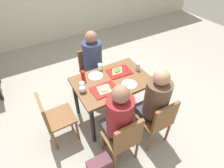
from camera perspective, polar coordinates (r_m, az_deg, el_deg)
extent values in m
cube|color=#9E998E|center=(3.21, 0.00, -9.36)|extent=(10.00, 10.00, 0.02)
cube|color=brown|center=(2.68, 0.00, 0.90)|extent=(1.11, 0.76, 0.04)
cylinder|color=black|center=(2.61, -6.06, -12.96)|extent=(0.06, 0.06, 0.72)
cylinder|color=black|center=(2.97, 11.42, -5.05)|extent=(0.06, 0.06, 0.72)
cylinder|color=black|center=(3.01, -11.26, -4.29)|extent=(0.06, 0.06, 0.72)
cylinder|color=black|center=(3.33, 4.62, 1.69)|extent=(0.06, 0.06, 0.72)
cube|color=brown|center=(2.42, 2.45, -15.90)|extent=(0.40, 0.40, 0.03)
cube|color=brown|center=(2.16, 5.24, -16.19)|extent=(0.38, 0.04, 0.40)
cylinder|color=brown|center=(2.64, -3.01, -17.41)|extent=(0.04, 0.04, 0.41)
cylinder|color=brown|center=(2.74, 3.49, -14.37)|extent=(0.04, 0.04, 0.41)
cylinder|color=brown|center=(2.50, 0.94, -23.18)|extent=(0.04, 0.04, 0.41)
cylinder|color=brown|center=(2.60, 7.79, -19.61)|extent=(0.04, 0.04, 0.41)
cube|color=brown|center=(2.65, 12.85, -10.51)|extent=(0.40, 0.40, 0.03)
cube|color=brown|center=(2.41, 16.36, -10.08)|extent=(0.38, 0.04, 0.40)
cylinder|color=brown|center=(2.82, 7.23, -12.50)|extent=(0.04, 0.04, 0.41)
cylinder|color=brown|center=(2.97, 12.64, -9.66)|extent=(0.04, 0.04, 0.41)
cylinder|color=brown|center=(2.68, 11.64, -17.41)|extent=(0.04, 0.04, 0.41)
cylinder|color=brown|center=(2.84, 17.10, -14.07)|extent=(0.04, 0.04, 0.41)
cube|color=brown|center=(3.34, -5.83, 3.34)|extent=(0.40, 0.40, 0.03)
cube|color=brown|center=(3.36, -7.42, 7.87)|extent=(0.38, 0.04, 0.40)
cylinder|color=brown|center=(3.42, -1.79, -0.23)|extent=(0.04, 0.04, 0.41)
cylinder|color=brown|center=(3.32, -6.95, -2.17)|extent=(0.04, 0.04, 0.41)
cylinder|color=brown|center=(3.66, -4.35, 2.80)|extent=(0.04, 0.04, 0.41)
cylinder|color=brown|center=(3.56, -9.24, 1.08)|extent=(0.04, 0.04, 0.41)
cube|color=brown|center=(2.70, -16.14, -10.01)|extent=(0.40, 0.40, 0.03)
cube|color=brown|center=(2.54, -20.89, -8.28)|extent=(0.04, 0.38, 0.40)
cylinder|color=brown|center=(2.99, -13.25, -9.32)|extent=(0.04, 0.04, 0.41)
cylinder|color=brown|center=(2.78, -10.82, -14.09)|extent=(0.04, 0.04, 0.41)
cylinder|color=brown|center=(2.97, -19.48, -11.57)|extent=(0.04, 0.04, 0.41)
cylinder|color=brown|center=(2.76, -17.61, -16.60)|extent=(0.04, 0.04, 0.41)
cylinder|color=#383842|center=(2.68, -1.88, -15.49)|extent=(0.10, 0.10, 0.44)
cylinder|color=#383842|center=(2.73, 1.16, -14.09)|extent=(0.10, 0.10, 0.44)
cube|color=#383842|center=(2.43, 0.83, -12.86)|extent=(0.32, 0.28, 0.10)
cylinder|color=maroon|center=(2.13, 2.45, -9.98)|extent=(0.32, 0.32, 0.52)
sphere|color=#8C664C|center=(1.87, 2.75, -3.20)|extent=(0.20, 0.20, 0.20)
cylinder|color=#383842|center=(2.87, 8.04, -10.74)|extent=(0.10, 0.10, 0.44)
cylinder|color=#383842|center=(2.94, 10.58, -9.44)|extent=(0.10, 0.10, 0.44)
cube|color=#383842|center=(2.65, 11.26, -7.79)|extent=(0.32, 0.28, 0.10)
cylinder|color=brown|center=(2.38, 13.86, -4.52)|extent=(0.32, 0.32, 0.52)
sphere|color=tan|center=(2.15, 15.32, 2.05)|extent=(0.20, 0.20, 0.20)
cylinder|color=#383842|center=(3.34, -2.66, -1.13)|extent=(0.10, 0.10, 0.44)
cylinder|color=#383842|center=(3.29, -5.12, -2.06)|extent=(0.10, 0.10, 0.44)
cube|color=#383842|center=(3.21, -4.91, 3.04)|extent=(0.32, 0.28, 0.10)
cylinder|color=navy|center=(3.11, -6.14, 8.62)|extent=(0.32, 0.32, 0.52)
sphere|color=#8C664C|center=(2.94, -6.63, 14.39)|extent=(0.20, 0.20, 0.20)
cube|color=red|center=(2.50, -2.33, -1.72)|extent=(0.36, 0.26, 0.02)
cube|color=red|center=(2.81, 2.27, 3.89)|extent=(0.38, 0.28, 0.02)
cylinder|color=white|center=(2.75, -5.18, 2.57)|extent=(0.22, 0.22, 0.01)
cylinder|color=white|center=(2.60, 5.47, -0.07)|extent=(0.22, 0.22, 0.01)
pyramid|color=#DBAD60|center=(2.49, -2.46, -1.51)|extent=(0.25, 0.25, 0.01)
ellipsoid|color=#D8C67F|center=(2.48, -2.47, -1.34)|extent=(0.17, 0.17, 0.01)
pyramid|color=tan|center=(2.82, 1.66, 4.32)|extent=(0.23, 0.21, 0.01)
ellipsoid|color=#4C7233|center=(2.81, 1.66, 4.48)|extent=(0.16, 0.14, 0.01)
cylinder|color=white|center=(2.85, -3.73, 5.39)|extent=(0.07, 0.07, 0.10)
cylinder|color=white|center=(2.44, 4.34, -1.83)|extent=(0.07, 0.07, 0.10)
cylinder|color=white|center=(2.53, -9.35, -0.41)|extent=(0.07, 0.07, 0.10)
cylinder|color=#B7BCC6|center=(2.85, 8.05, 5.39)|extent=(0.07, 0.07, 0.12)
cylinder|color=red|center=(2.65, -9.04, 2.54)|extent=(0.06, 0.06, 0.16)
sphere|color=silver|center=(2.47, -9.26, -1.62)|extent=(0.10, 0.10, 0.10)
cube|color=#592D38|center=(2.55, -3.78, -24.39)|extent=(0.32, 0.17, 0.28)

